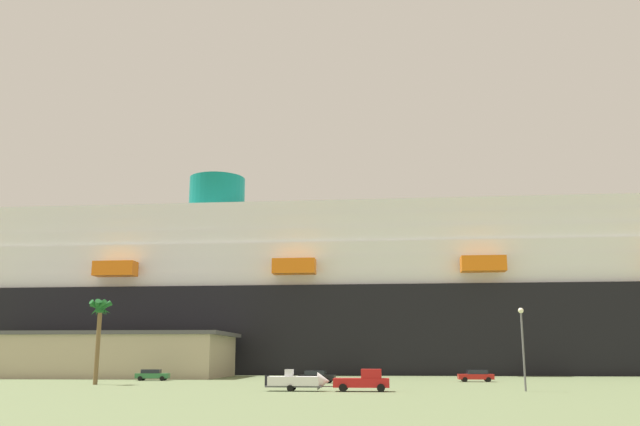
% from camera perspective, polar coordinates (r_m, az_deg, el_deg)
% --- Properties ---
extents(ground_plane, '(600.00, 600.00, 0.00)m').
position_cam_1_polar(ground_plane, '(109.17, 1.96, -13.93)').
color(ground_plane, '#66754C').
extents(cruise_ship, '(292.38, 37.90, 51.50)m').
position_cam_1_polar(cruise_ship, '(140.90, 7.31, -7.61)').
color(cruise_ship, black).
rests_on(cruise_ship, ground_plane).
extents(terminal_building, '(49.12, 21.48, 7.33)m').
position_cam_1_polar(terminal_building, '(121.19, -19.34, -11.35)').
color(terminal_building, '#B7A88C').
rests_on(terminal_building, ground_plane).
extents(pickup_truck, '(5.61, 2.31, 2.20)m').
position_cam_1_polar(pickup_truck, '(69.14, 3.78, -14.12)').
color(pickup_truck, red).
rests_on(pickup_truck, ground_plane).
extents(small_boat_on_trailer, '(7.31, 2.18, 2.15)m').
position_cam_1_polar(small_boat_on_trailer, '(69.70, -1.66, -14.19)').
color(small_boat_on_trailer, '#595960').
rests_on(small_boat_on_trailer, ground_plane).
extents(palm_tree, '(3.05, 3.00, 10.52)m').
position_cam_1_polar(palm_tree, '(89.74, -18.31, -8.38)').
color(palm_tree, brown).
rests_on(palm_tree, ground_plane).
extents(street_lamp, '(0.56, 0.56, 8.35)m').
position_cam_1_polar(street_lamp, '(72.34, 16.92, -10.09)').
color(street_lamp, slate).
rests_on(street_lamp, ground_plane).
extents(parked_car_green_wagon, '(4.88, 2.39, 1.58)m').
position_cam_1_polar(parked_car_green_wagon, '(101.55, -14.15, -13.25)').
color(parked_car_green_wagon, '#2D723F').
rests_on(parked_car_green_wagon, ground_plane).
extents(parked_car_black_coupe, '(4.84, 2.43, 1.58)m').
position_cam_1_polar(parked_car_black_coupe, '(90.27, -0.29, -13.80)').
color(parked_car_black_coupe, black).
rests_on(parked_car_black_coupe, ground_plane).
extents(parked_car_red_hatchback, '(4.81, 2.14, 1.58)m').
position_cam_1_polar(parked_car_red_hatchback, '(96.74, 13.20, -13.37)').
color(parked_car_red_hatchback, red).
rests_on(parked_car_red_hatchback, ground_plane).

